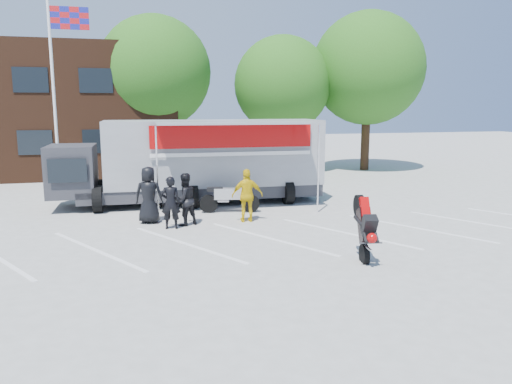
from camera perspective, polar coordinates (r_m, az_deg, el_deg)
name	(u,v)px	position (r m, az deg, el deg)	size (l,w,h in m)	color
ground	(273,248)	(13.51, 1.93, -6.45)	(100.00, 100.00, 0.00)	#ADADA8
parking_bay_lines	(263,239)	(14.44, 0.79, -5.35)	(18.00, 5.00, 0.01)	white
office_building	(6,111)	(31.07, -26.63, 8.30)	(18.00, 8.00, 7.00)	#412315
flagpole	(59,74)	(22.60, -21.58, 12.39)	(1.61, 0.12, 8.00)	white
tree_left	(155,72)	(28.53, -11.49, 13.25)	(6.12, 6.12, 8.64)	#382314
tree_mid	(282,85)	(28.80, 3.04, 12.15)	(5.44, 5.44, 7.68)	#382314
tree_right	(368,69)	(30.29, 12.67, 13.59)	(6.46, 6.46, 9.12)	#382314
transporter_truck	(203,203)	(19.82, -6.13, -1.22)	(10.15, 4.89, 3.23)	#96999E
parked_motorcycle	(230,212)	(17.95, -3.02, -2.35)	(0.73, 2.18, 1.14)	#B9B9BE
stunt_bike_rider	(358,256)	(13.10, 11.56, -7.18)	(0.71, 1.50, 1.77)	black
spectator_leather_a	(149,195)	(16.55, -12.16, -0.33)	(0.91, 0.59, 1.86)	black
spectator_leather_b	(171,203)	(15.65, -9.74, -1.21)	(0.60, 0.40, 1.65)	black
spectator_leather_c	(184,199)	(16.03, -8.18, -0.85)	(0.82, 0.64, 1.68)	black
spectator_hivis	(247,196)	(16.36, -1.01, -0.41)	(1.03, 0.43, 1.75)	yellow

